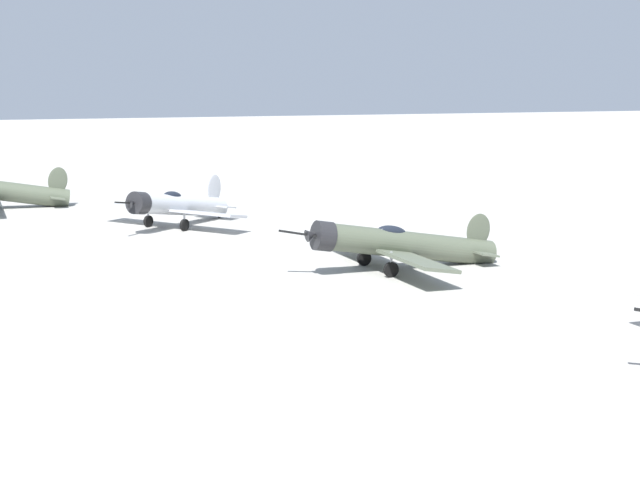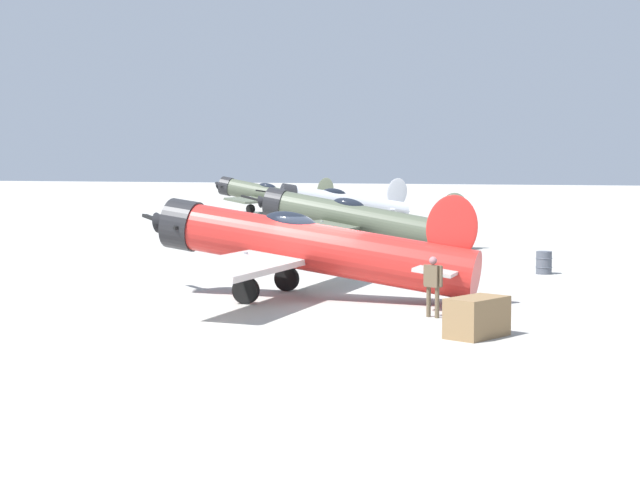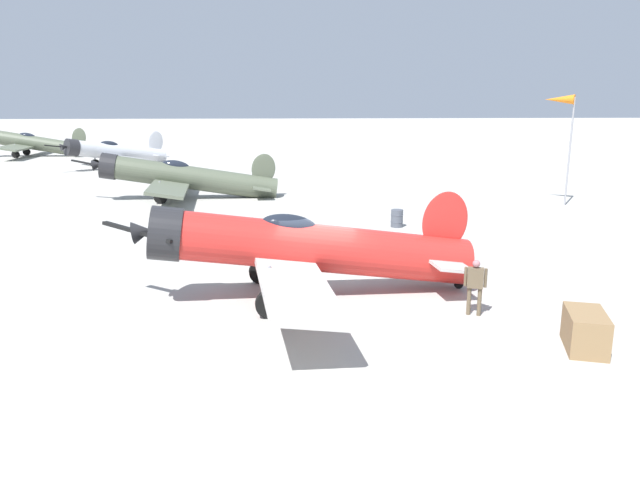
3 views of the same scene
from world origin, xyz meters
name	(u,v)px [view 1 (image 1 of 3)]	position (x,y,z in m)	size (l,w,h in m)	color
airplane_mid_apron	(400,245)	(19.43, 7.02, 1.34)	(11.81, 12.56, 3.21)	#4C5442
airplane_far_line	(176,205)	(37.35, 16.00, 1.48)	(9.86, 9.46, 3.31)	#B7BABF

